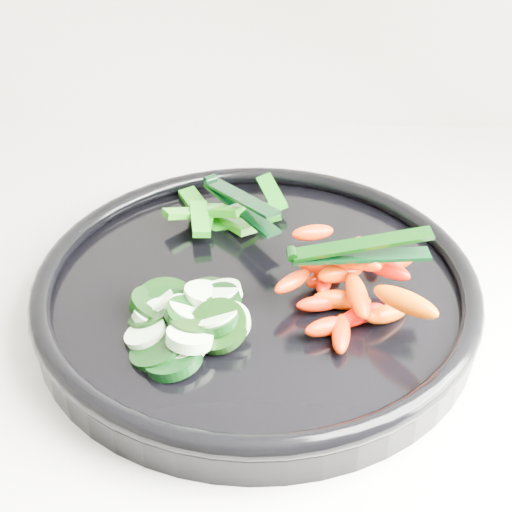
{
  "coord_description": "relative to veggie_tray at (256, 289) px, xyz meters",
  "views": [
    {
      "loc": [
        0.05,
        1.15,
        1.33
      ],
      "look_at": [
        0.04,
        1.63,
        0.99
      ],
      "focal_mm": 50.0,
      "sensor_mm": 36.0,
      "label": 1
    }
  ],
  "objects": [
    {
      "name": "veggie_tray",
      "position": [
        0.0,
        0.0,
        0.0
      ],
      "size": [
        0.46,
        0.46,
        0.04
      ],
      "color": "black",
      "rests_on": "counter"
    },
    {
      "name": "tong_carrot",
      "position": [
        0.08,
        -0.02,
        0.05
      ],
      "size": [
        0.11,
        0.03,
        0.02
      ],
      "color": "black",
      "rests_on": "carrot_pile"
    },
    {
      "name": "tong_pepper",
      "position": [
        -0.02,
        0.1,
        0.03
      ],
      "size": [
        0.08,
        0.1,
        0.02
      ],
      "color": "black",
      "rests_on": "pepper_pile"
    },
    {
      "name": "carrot_pile",
      "position": [
        0.08,
        -0.02,
        0.02
      ],
      "size": [
        0.13,
        0.16,
        0.05
      ],
      "color": "#FF0E00",
      "rests_on": "veggie_tray"
    },
    {
      "name": "pepper_pile",
      "position": [
        -0.03,
        0.1,
        0.01
      ],
      "size": [
        0.12,
        0.11,
        0.04
      ],
      "color": "#0A6C0A",
      "rests_on": "veggie_tray"
    },
    {
      "name": "cucumber_pile",
      "position": [
        -0.05,
        -0.05,
        0.01
      ],
      "size": [
        0.11,
        0.13,
        0.04
      ],
      "color": "black",
      "rests_on": "veggie_tray"
    }
  ]
}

